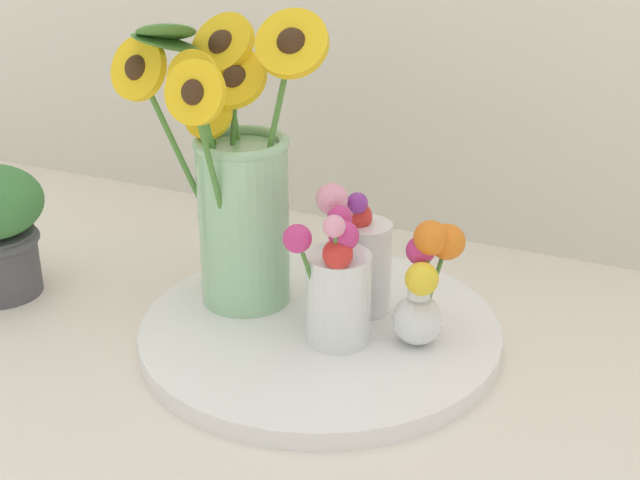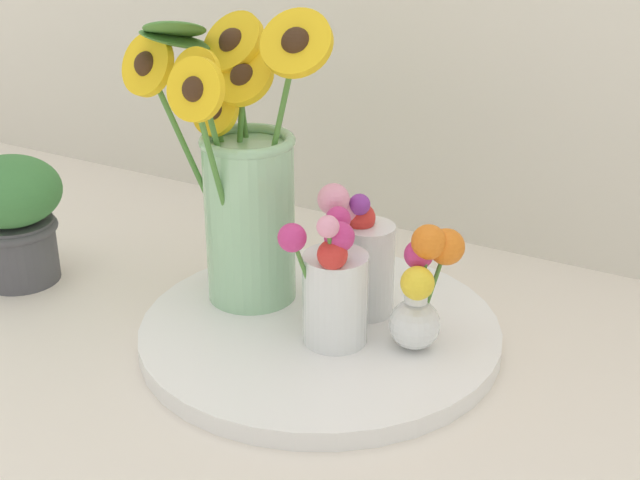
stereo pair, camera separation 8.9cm
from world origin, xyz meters
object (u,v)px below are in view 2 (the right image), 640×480
vase_small_center (333,287)px  vase_bulb_right (422,289)px  potted_plant (13,213)px  mason_jar_sunflowers (242,183)px  serving_tray (320,332)px  vase_small_back (363,255)px

vase_small_center → vase_bulb_right: (0.09, 0.04, 0.00)m
vase_small_center → potted_plant: bearing=-176.3°
mason_jar_sunflowers → potted_plant: (-0.32, -0.08, -0.08)m
vase_small_center → vase_bulb_right: 0.10m
vase_bulb_right → potted_plant: size_ratio=0.84×
serving_tray → vase_bulb_right: bearing=6.3°
mason_jar_sunflowers → vase_small_center: mason_jar_sunflowers is taller
serving_tray → vase_small_back: (0.03, 0.05, 0.09)m
serving_tray → vase_small_center: bearing=-39.9°
vase_bulb_right → vase_small_center: bearing=-155.6°
mason_jar_sunflowers → vase_small_back: mason_jar_sunflowers is taller
vase_small_back → mason_jar_sunflowers: bearing=-167.7°
vase_small_center → serving_tray: bearing=140.1°
vase_bulb_right → vase_small_back: vase_small_back is taller
vase_small_center → vase_bulb_right: size_ratio=1.16×
serving_tray → mason_jar_sunflowers: size_ratio=1.18×
mason_jar_sunflowers → vase_bulb_right: (0.25, -0.01, -0.08)m
vase_small_center → potted_plant: (-0.48, -0.03, 0.01)m
vase_small_back → potted_plant: vase_small_back is taller
vase_small_back → potted_plant: bearing=-166.7°
serving_tray → vase_small_back: size_ratio=2.51×
serving_tray → vase_small_back: 0.11m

